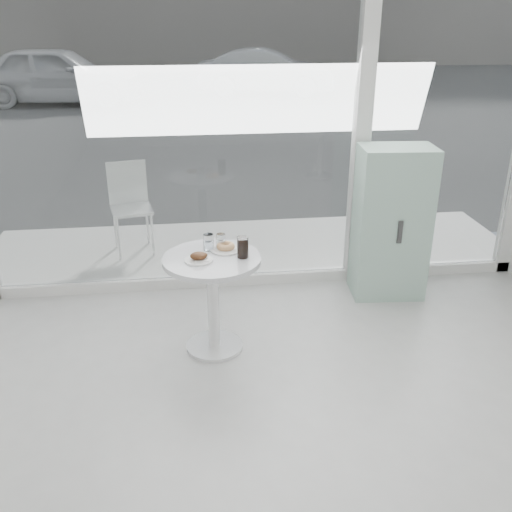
{
  "coord_description": "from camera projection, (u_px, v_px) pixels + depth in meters",
  "views": [
    {
      "loc": [
        -0.64,
        -1.89,
        2.44
      ],
      "look_at": [
        -0.2,
        1.7,
        0.85
      ],
      "focal_mm": 40.0,
      "sensor_mm": 36.0,
      "label": 1
    }
  ],
  "objects": [
    {
      "name": "plate_fritter",
      "position": [
        199.0,
        258.0,
        4.06
      ],
      "size": [
        0.2,
        0.2,
        0.07
      ],
      "color": "white",
      "rests_on": "main_table"
    },
    {
      "name": "car_silver",
      "position": [
        266.0,
        72.0,
        16.94
      ],
      "size": [
        4.18,
        2.09,
        1.32
      ],
      "primitive_type": "imported",
      "rotation": [
        0.0,
        0.0,
        1.39
      ],
      "color": "#ADAFB5",
      "rests_on": "street"
    },
    {
      "name": "storefront",
      "position": [
        269.0,
        100.0,
        4.82
      ],
      "size": [
        5.0,
        0.14,
        3.0
      ],
      "color": "silver",
      "rests_on": "ground"
    },
    {
      "name": "patio_chair",
      "position": [
        130.0,
        201.0,
        5.92
      ],
      "size": [
        0.48,
        0.48,
        0.93
      ],
      "rotation": [
        0.0,
        0.0,
        0.2
      ],
      "color": "silver",
      "rests_on": "patio_deck"
    },
    {
      "name": "main_table",
      "position": [
        213.0,
        284.0,
        4.22
      ],
      "size": [
        0.72,
        0.72,
        0.77
      ],
      "color": "silver",
      "rests_on": "ground"
    },
    {
      "name": "patio_deck",
      "position": [
        251.0,
        248.0,
        6.21
      ],
      "size": [
        5.6,
        1.6,
        0.05
      ],
      "primitive_type": "cube",
      "color": "silver",
      "rests_on": "ground"
    },
    {
      "name": "mint_cabinet",
      "position": [
        391.0,
        223.0,
        5.04
      ],
      "size": [
        0.66,
        0.46,
        1.36
      ],
      "rotation": [
        0.0,
        0.0,
        -0.07
      ],
      "color": "#8DB4A3",
      "rests_on": "ground"
    },
    {
      "name": "street",
      "position": [
        205.0,
        94.0,
        17.32
      ],
      "size": [
        40.0,
        24.0,
        0.0
      ],
      "primitive_type": "cube",
      "color": "#343434",
      "rests_on": "ground"
    },
    {
      "name": "plate_donut",
      "position": [
        226.0,
        248.0,
        4.24
      ],
      "size": [
        0.24,
        0.24,
        0.06
      ],
      "color": "white",
      "rests_on": "main_table"
    },
    {
      "name": "water_tumbler_b",
      "position": [
        221.0,
        242.0,
        4.27
      ],
      "size": [
        0.07,
        0.07,
        0.11
      ],
      "color": "white",
      "rests_on": "main_table"
    },
    {
      "name": "car_white",
      "position": [
        58.0,
        75.0,
        15.25
      ],
      "size": [
        4.62,
        2.23,
        1.52
      ],
      "primitive_type": "imported",
      "rotation": [
        0.0,
        0.0,
        1.47
      ],
      "color": "silver",
      "rests_on": "street"
    },
    {
      "name": "room_shell",
      "position": [
        437.0,
        227.0,
        1.49
      ],
      "size": [
        6.0,
        6.0,
        6.0
      ],
      "color": "white",
      "rests_on": "ground"
    },
    {
      "name": "cola_glass",
      "position": [
        243.0,
        248.0,
        4.1
      ],
      "size": [
        0.08,
        0.08,
        0.16
      ],
      "color": "white",
      "rests_on": "main_table"
    },
    {
      "name": "water_tumbler_a",
      "position": [
        208.0,
        243.0,
        4.24
      ],
      "size": [
        0.08,
        0.08,
        0.12
      ],
      "color": "white",
      "rests_on": "main_table"
    }
  ]
}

